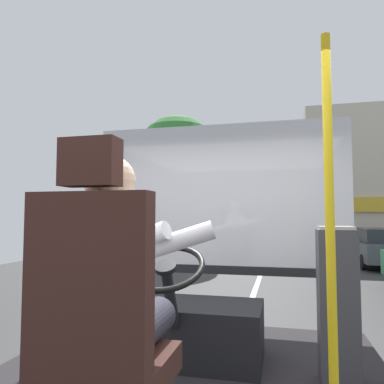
{
  "coord_description": "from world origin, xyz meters",
  "views": [
    {
      "loc": [
        0.61,
        -1.95,
        1.69
      ],
      "look_at": [
        -0.0,
        0.55,
        1.86
      ],
      "focal_mm": 34.22,
      "sensor_mm": 36.0,
      "label": 1
    }
  ],
  "objects_px": {
    "parked_car_charcoal": "(381,246)",
    "parked_car_white": "(343,231)",
    "steering_console": "(185,328)",
    "handrail_pole": "(330,231)",
    "parked_car_blue": "(352,237)",
    "fare_box": "(338,305)",
    "bus_driver": "(115,279)",
    "driver_seat": "(101,337)"
  },
  "relations": [
    {
      "from": "parked_car_blue",
      "to": "handrail_pole",
      "type": "bearing_deg",
      "value": -100.14
    },
    {
      "from": "driver_seat",
      "to": "bus_driver",
      "type": "height_order",
      "value": "driver_seat"
    },
    {
      "from": "bus_driver",
      "to": "steering_console",
      "type": "relative_size",
      "value": 0.75
    },
    {
      "from": "bus_driver",
      "to": "parked_car_charcoal",
      "type": "relative_size",
      "value": 0.2
    },
    {
      "from": "handrail_pole",
      "to": "parked_car_charcoal",
      "type": "xyz_separation_m",
      "value": [
        3.1,
        12.02,
        -0.96
      ]
    },
    {
      "from": "fare_box",
      "to": "parked_car_charcoal",
      "type": "bearing_deg",
      "value": 75.31
    },
    {
      "from": "bus_driver",
      "to": "steering_console",
      "type": "xyz_separation_m",
      "value": [
        -0.0,
        1.16,
        -0.54
      ]
    },
    {
      "from": "handrail_pole",
      "to": "fare_box",
      "type": "relative_size",
      "value": 1.99
    },
    {
      "from": "steering_console",
      "to": "parked_car_charcoal",
      "type": "bearing_deg",
      "value": 70.38
    },
    {
      "from": "steering_console",
      "to": "fare_box",
      "type": "relative_size",
      "value": 1.14
    },
    {
      "from": "parked_car_white",
      "to": "fare_box",
      "type": "bearing_deg",
      "value": -98.78
    },
    {
      "from": "steering_console",
      "to": "parked_car_white",
      "type": "relative_size",
      "value": 0.24
    },
    {
      "from": "handrail_pole",
      "to": "fare_box",
      "type": "distance_m",
      "value": 0.79
    },
    {
      "from": "steering_console",
      "to": "parked_car_white",
      "type": "xyz_separation_m",
      "value": [
        4.49,
        22.32,
        -0.14
      ]
    },
    {
      "from": "parked_car_charcoal",
      "to": "parked_car_blue",
      "type": "distance_m",
      "value": 5.19
    },
    {
      "from": "parked_car_charcoal",
      "to": "parked_car_white",
      "type": "xyz_separation_m",
      "value": [
        0.48,
        11.07,
        0.09
      ]
    },
    {
      "from": "driver_seat",
      "to": "parked_car_charcoal",
      "type": "relative_size",
      "value": 0.32
    },
    {
      "from": "fare_box",
      "to": "parked_car_blue",
      "type": "xyz_separation_m",
      "value": [
        2.97,
        16.59,
        -0.47
      ]
    },
    {
      "from": "steering_console",
      "to": "parked_car_blue",
      "type": "relative_size",
      "value": 0.25
    },
    {
      "from": "handrail_pole",
      "to": "driver_seat",
      "type": "bearing_deg",
      "value": -150.64
    },
    {
      "from": "handrail_pole",
      "to": "parked_car_white",
      "type": "distance_m",
      "value": 23.38
    },
    {
      "from": "handrail_pole",
      "to": "parked_car_charcoal",
      "type": "bearing_deg",
      "value": 75.55
    },
    {
      "from": "bus_driver",
      "to": "parked_car_blue",
      "type": "xyz_separation_m",
      "value": [
        3.99,
        17.61,
        -0.75
      ]
    },
    {
      "from": "bus_driver",
      "to": "steering_console",
      "type": "height_order",
      "value": "bus_driver"
    },
    {
      "from": "fare_box",
      "to": "parked_car_charcoal",
      "type": "distance_m",
      "value": 11.79
    },
    {
      "from": "bus_driver",
      "to": "handrail_pole",
      "type": "xyz_separation_m",
      "value": [
        0.91,
        0.4,
        0.2
      ]
    },
    {
      "from": "bus_driver",
      "to": "parked_car_white",
      "type": "distance_m",
      "value": 23.92
    },
    {
      "from": "driver_seat",
      "to": "parked_car_white",
      "type": "bearing_deg",
      "value": 79.22
    },
    {
      "from": "steering_console",
      "to": "driver_seat",
      "type": "bearing_deg",
      "value": -90.0
    },
    {
      "from": "parked_car_blue",
      "to": "fare_box",
      "type": "bearing_deg",
      "value": -100.15
    },
    {
      "from": "fare_box",
      "to": "parked_car_blue",
      "type": "height_order",
      "value": "fare_box"
    },
    {
      "from": "steering_console",
      "to": "fare_box",
      "type": "xyz_separation_m",
      "value": [
        1.02,
        -0.15,
        0.26
      ]
    },
    {
      "from": "driver_seat",
      "to": "handrail_pole",
      "type": "relative_size",
      "value": 0.69
    },
    {
      "from": "fare_box",
      "to": "parked_car_blue",
      "type": "distance_m",
      "value": 16.86
    },
    {
      "from": "parked_car_charcoal",
      "to": "parked_car_white",
      "type": "relative_size",
      "value": 0.92
    },
    {
      "from": "driver_seat",
      "to": "bus_driver",
      "type": "distance_m",
      "value": 0.23
    },
    {
      "from": "handrail_pole",
      "to": "parked_car_white",
      "type": "height_order",
      "value": "handrail_pole"
    },
    {
      "from": "fare_box",
      "to": "parked_car_blue",
      "type": "bearing_deg",
      "value": 79.85
    },
    {
      "from": "bus_driver",
      "to": "parked_car_blue",
      "type": "height_order",
      "value": "bus_driver"
    },
    {
      "from": "steering_console",
      "to": "handrail_pole",
      "type": "xyz_separation_m",
      "value": [
        0.91,
        -0.77,
        0.74
      ]
    },
    {
      "from": "steering_console",
      "to": "handrail_pole",
      "type": "bearing_deg",
      "value": -40.03
    },
    {
      "from": "handrail_pole",
      "to": "parked_car_blue",
      "type": "xyz_separation_m",
      "value": [
        3.08,
        17.21,
        -0.95
      ]
    }
  ]
}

